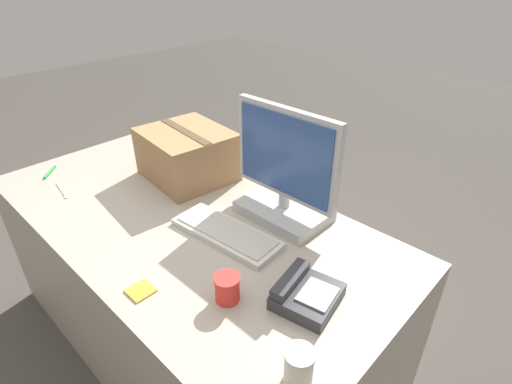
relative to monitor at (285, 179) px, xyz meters
The scene contains 11 objects.
ground_plane 0.99m from the monitor, 136.50° to the right, with size 12.00×12.00×0.00m, color #47423D.
office_desk 0.67m from the monitor, 136.50° to the right, with size 1.80×0.90×0.73m.
monitor is the anchor object (origin of this frame).
keyboard 0.30m from the monitor, 105.11° to the right, with size 0.44×0.19×0.03m.
desk_phone 0.48m from the monitor, 41.49° to the right, with size 0.21×0.22×0.08m.
paper_cup_left 0.51m from the monitor, 69.72° to the right, with size 0.08×0.08×0.09m.
paper_cup_right 0.73m from the monitor, 46.86° to the right, with size 0.08×0.08×0.11m.
spoon 0.99m from the monitor, 146.78° to the right, with size 0.16×0.04×0.00m.
cardboard_box 0.55m from the monitor, behind, with size 0.42×0.39×0.23m.
pen_marker 1.17m from the monitor, 154.60° to the right, with size 0.10×0.10×0.01m.
sticky_note_pad 0.65m from the monitor, 94.38° to the right, with size 0.08×0.08×0.01m.
Camera 1 is at (1.14, -0.76, 1.63)m, focal length 28.00 mm.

